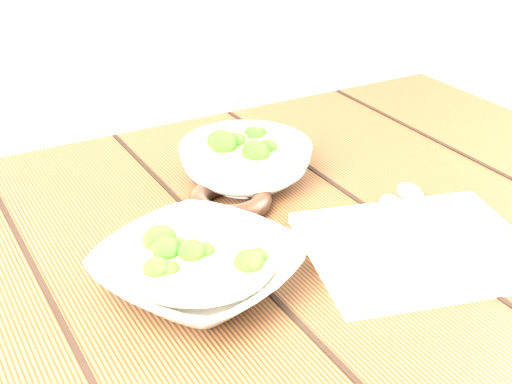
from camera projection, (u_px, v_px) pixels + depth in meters
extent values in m
cube|color=#3A2010|center=(249.00, 266.00, 0.81)|extent=(1.20, 0.80, 0.04)
cube|color=#3A2010|center=(398.00, 268.00, 1.48)|extent=(0.07, 0.07, 0.71)
imported|color=silver|center=(199.00, 271.00, 0.73)|extent=(0.26, 0.26, 0.05)
cylinder|color=olive|center=(198.00, 260.00, 0.72)|extent=(0.16, 0.16, 0.00)
ellipsoid|color=#236717|center=(212.00, 248.00, 0.73)|extent=(0.03, 0.03, 0.02)
ellipsoid|color=#236717|center=(185.00, 240.00, 0.74)|extent=(0.03, 0.03, 0.02)
ellipsoid|color=#236717|center=(153.00, 260.00, 0.71)|extent=(0.03, 0.03, 0.02)
ellipsoid|color=#236717|center=(193.00, 268.00, 0.70)|extent=(0.03, 0.03, 0.02)
ellipsoid|color=#236717|center=(230.00, 264.00, 0.70)|extent=(0.03, 0.03, 0.02)
imported|color=silver|center=(246.00, 164.00, 0.95)|extent=(0.23, 0.23, 0.05)
cylinder|color=olive|center=(246.00, 152.00, 0.94)|extent=(0.14, 0.14, 0.00)
ellipsoid|color=#236717|center=(255.00, 144.00, 0.95)|extent=(0.03, 0.03, 0.02)
ellipsoid|color=#236717|center=(236.00, 140.00, 0.96)|extent=(0.03, 0.03, 0.02)
ellipsoid|color=#236717|center=(215.00, 150.00, 0.93)|extent=(0.03, 0.03, 0.02)
ellipsoid|color=#236717|center=(243.00, 155.00, 0.92)|extent=(0.03, 0.03, 0.02)
ellipsoid|color=#236717|center=(268.00, 152.00, 0.92)|extent=(0.03, 0.03, 0.02)
torus|color=black|center=(230.00, 200.00, 0.89)|extent=(0.12, 0.12, 0.03)
cube|color=beige|center=(417.00, 248.00, 0.80)|extent=(0.29, 0.26, 0.01)
cylinder|color=#AFAB9A|center=(411.00, 245.00, 0.78)|extent=(0.08, 0.14, 0.01)
ellipsoid|color=#AFAB9A|center=(393.00, 205.00, 0.87)|extent=(0.05, 0.07, 0.01)
cylinder|color=#AFAB9A|center=(430.00, 230.00, 0.81)|extent=(0.08, 0.14, 0.01)
ellipsoid|color=#AFAB9A|center=(410.00, 193.00, 0.90)|extent=(0.05, 0.07, 0.01)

